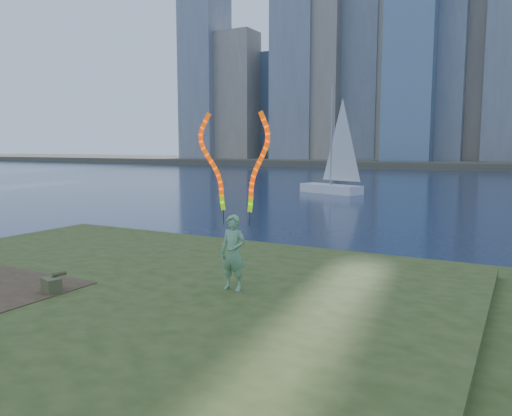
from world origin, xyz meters
The scene contains 6 objects.
ground centered at (0.00, 0.00, 0.00)m, with size 320.00×320.00×0.00m, color #1A2742.
grassy_knoll centered at (0.00, -2.30, 0.34)m, with size 20.00×18.00×0.80m.
far_shore centered at (0.00, 95.00, 0.60)m, with size 320.00×40.00×1.20m, color #494435.
woman_with_ribbons centered at (2.26, -0.68, 2.22)m, with size 2.03×0.38×3.96m.
canvas_bag centered at (-0.88, -2.64, 0.96)m, with size 0.49×0.55×0.40m.
sailboat centered at (-6.19, 28.95, 1.49)m, with size 5.63×3.60×8.66m.
Camera 1 is at (7.46, -9.32, 3.74)m, focal length 35.00 mm.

